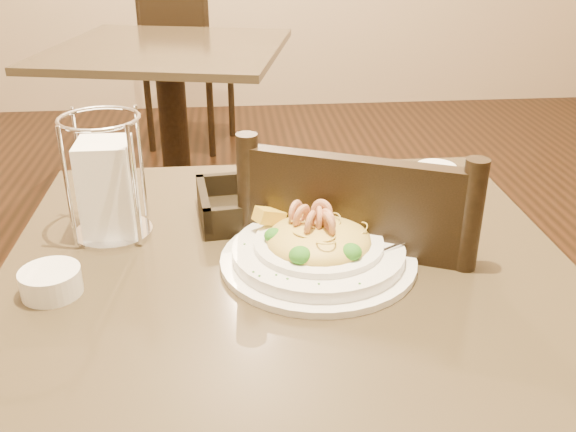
{
  "coord_description": "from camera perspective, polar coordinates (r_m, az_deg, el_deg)",
  "views": [
    {
      "loc": [
        -0.08,
        -0.86,
        1.26
      ],
      "look_at": [
        0.0,
        0.02,
        0.83
      ],
      "focal_mm": 40.0,
      "sensor_mm": 36.0,
      "label": 1
    }
  ],
  "objects": [
    {
      "name": "dining_chair_near",
      "position": [
        1.3,
        6.48,
        -10.1
      ],
      "size": [
        0.55,
        0.55,
        0.93
      ],
      "rotation": [
        0.0,
        0.0,
        2.73
      ],
      "color": "black",
      "rests_on": "ground"
    },
    {
      "name": "napkin_caddy",
      "position": [
        1.11,
        -15.75,
        2.65
      ],
      "size": [
        0.13,
        0.13,
        0.21
      ],
      "rotation": [
        0.0,
        0.0,
        -0.44
      ],
      "color": "silver",
      "rests_on": "main_table"
    },
    {
      "name": "drink_glass",
      "position": [
        1.13,
        12.77,
        1.64
      ],
      "size": [
        0.11,
        0.11,
        0.12
      ],
      "rotation": [
        0.0,
        0.0,
        0.13
      ],
      "color": "white",
      "rests_on": "main_table"
    },
    {
      "name": "bread_basket",
      "position": [
        1.16,
        -2.84,
        0.94
      ],
      "size": [
        0.22,
        0.19,
        0.06
      ],
      "rotation": [
        0.0,
        0.0,
        0.11
      ],
      "color": "black",
      "rests_on": "main_table"
    },
    {
      "name": "background_table",
      "position": [
        2.78,
        -10.28,
        9.86
      ],
      "size": [
        1.07,
        1.07,
        0.75
      ],
      "rotation": [
        0.0,
        0.0,
        -0.22
      ],
      "color": "black",
      "rests_on": "ground"
    },
    {
      "name": "butter_ramekin",
      "position": [
        1.0,
        -20.32,
        -5.5
      ],
      "size": [
        0.11,
        0.11,
        0.04
      ],
      "primitive_type": "cylinder",
      "rotation": [
        0.0,
        0.0,
        0.37
      ],
      "color": "white",
      "rests_on": "main_table"
    },
    {
      "name": "pasta_bowl",
      "position": [
        1.01,
        2.7,
        -2.8
      ],
      "size": [
        0.34,
        0.31,
        0.1
      ],
      "rotation": [
        0.0,
        0.0,
        0.32
      ],
      "color": "white",
      "rests_on": "main_table"
    },
    {
      "name": "dining_chair_far",
      "position": [
        3.66,
        -9.14,
        13.55
      ],
      "size": [
        0.53,
        0.53,
        0.93
      ],
      "rotation": [
        0.0,
        0.0,
        2.82
      ],
      "color": "black",
      "rests_on": "ground"
    },
    {
      "name": "main_table",
      "position": [
        1.15,
        0.1,
        -14.87
      ],
      "size": [
        0.9,
        0.9,
        0.75
      ],
      "color": "black",
      "rests_on": "ground"
    },
    {
      "name": "side_plate",
      "position": [
        1.13,
        3.03,
        -0.84
      ],
      "size": [
        0.17,
        0.17,
        0.01
      ],
      "primitive_type": "cylinder",
      "rotation": [
        0.0,
        0.0,
        -0.03
      ],
      "color": "white",
      "rests_on": "main_table"
    }
  ]
}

